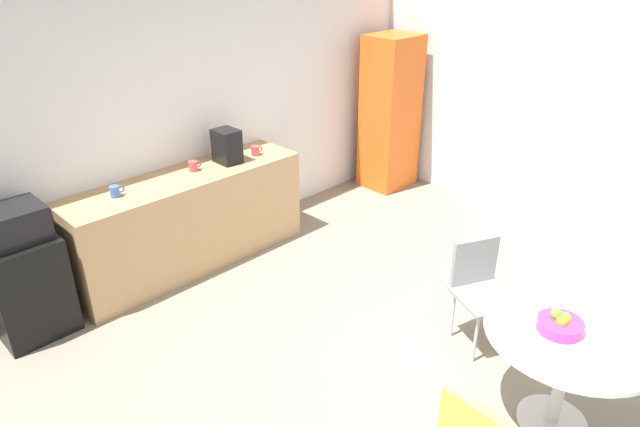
{
  "coord_description": "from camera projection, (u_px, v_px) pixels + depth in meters",
  "views": [
    {
      "loc": [
        -2.74,
        -1.59,
        2.87
      ],
      "look_at": [
        -0.01,
        1.16,
        0.95
      ],
      "focal_mm": 31.86,
      "sensor_mm": 36.0,
      "label": 1
    }
  ],
  "objects": [
    {
      "name": "ground_plane",
      "position": [
        437.0,
        385.0,
        4.02
      ],
      "size": [
        6.0,
        6.0,
        0.0
      ],
      "primitive_type": "plane",
      "color": "gray"
    },
    {
      "name": "wall_back",
      "position": [
        184.0,
        118.0,
        5.35
      ],
      "size": [
        6.0,
        0.1,
        2.6
      ],
      "primitive_type": "cube",
      "color": "silver",
      "rests_on": "ground_plane"
    },
    {
      "name": "wall_side_right",
      "position": [
        635.0,
        119.0,
        5.33
      ],
      "size": [
        0.1,
        6.0,
        2.6
      ],
      "primitive_type": "cube",
      "color": "silver",
      "rests_on": "ground_plane"
    },
    {
      "name": "counter_block",
      "position": [
        189.0,
        220.0,
        5.33
      ],
      "size": [
        2.27,
        0.6,
        0.9
      ],
      "primitive_type": "cube",
      "color": "tan",
      "rests_on": "ground_plane"
    },
    {
      "name": "mini_fridge",
      "position": [
        27.0,
        286.0,
        4.41
      ],
      "size": [
        0.54,
        0.54,
        0.81
      ],
      "primitive_type": "cube",
      "color": "black",
      "rests_on": "ground_plane"
    },
    {
      "name": "microwave",
      "position": [
        10.0,
        225.0,
        4.18
      ],
      "size": [
        0.48,
        0.38,
        0.26
      ],
      "primitive_type": "cube",
      "color": "black",
      "rests_on": "mini_fridge"
    },
    {
      "name": "locker_cabinet",
      "position": [
        390.0,
        113.0,
        6.84
      ],
      "size": [
        0.6,
        0.5,
        1.84
      ],
      "primitive_type": "cube",
      "color": "orange",
      "rests_on": "ground_plane"
    },
    {
      "name": "round_table",
      "position": [
        569.0,
        351.0,
        3.45
      ],
      "size": [
        1.04,
        1.04,
        0.74
      ],
      "color": "silver",
      "rests_on": "ground_plane"
    },
    {
      "name": "chair_gray",
      "position": [
        480.0,
        281.0,
        4.27
      ],
      "size": [
        0.56,
        0.56,
        0.83
      ],
      "color": "silver",
      "rests_on": "ground_plane"
    },
    {
      "name": "fruit_bowl",
      "position": [
        560.0,
        324.0,
        3.37
      ],
      "size": [
        0.27,
        0.27,
        0.13
      ],
      "color": "#D8338C",
      "rests_on": "round_table"
    },
    {
      "name": "mug_white",
      "position": [
        193.0,
        166.0,
        5.21
      ],
      "size": [
        0.13,
        0.08,
        0.09
      ],
      "color": "#D84C4C",
      "rests_on": "counter_block"
    },
    {
      "name": "mug_green",
      "position": [
        256.0,
        151.0,
        5.58
      ],
      "size": [
        0.13,
        0.08,
        0.09
      ],
      "color": "#D84C4C",
      "rests_on": "counter_block"
    },
    {
      "name": "mug_red",
      "position": [
        115.0,
        191.0,
        4.7
      ],
      "size": [
        0.13,
        0.08,
        0.09
      ],
      "color": "#3F66BF",
      "rests_on": "counter_block"
    },
    {
      "name": "coffee_maker",
      "position": [
        227.0,
        146.0,
        5.37
      ],
      "size": [
        0.2,
        0.24,
        0.32
      ],
      "primitive_type": "cube",
      "color": "black",
      "rests_on": "counter_block"
    }
  ]
}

